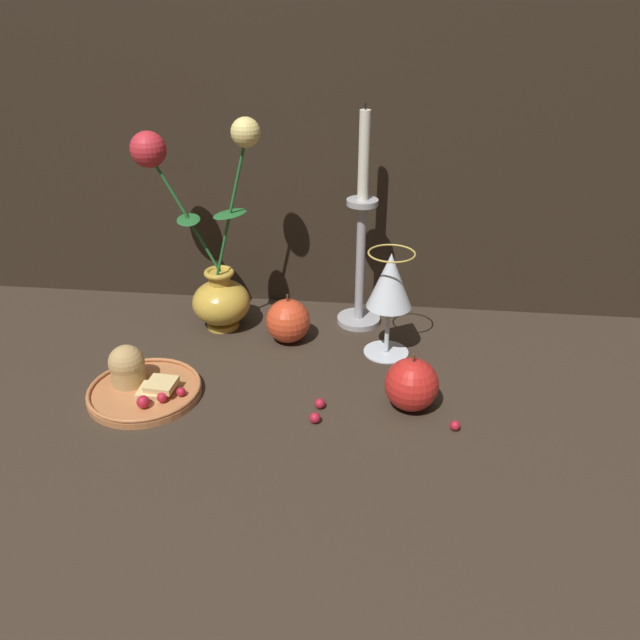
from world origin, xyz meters
The scene contains 10 objects.
ground_plane centered at (0.00, 0.00, 0.00)m, with size 2.40×2.40×0.00m, color #33281E.
vase centered at (-0.18, 0.13, 0.12)m, with size 0.22×0.11×0.38m.
plate_with_pastries centered at (-0.24, -0.09, 0.02)m, with size 0.17×0.17×0.07m.
wine_glass centered at (0.14, 0.07, 0.13)m, with size 0.08×0.08×0.19m.
candlestick centered at (0.09, 0.18, 0.15)m, with size 0.08×0.08×0.40m.
apple_beside_vase centered at (0.18, -0.08, 0.04)m, with size 0.08×0.08×0.09m.
apple_near_glass centered at (-0.04, 0.09, 0.04)m, with size 0.08×0.08×0.09m.
berry_near_plate centered at (0.04, -0.10, 0.01)m, with size 0.02×0.02×0.02m, color #AD192D.
berry_front_center centered at (0.24, -0.13, 0.01)m, with size 0.01×0.01×0.01m, color #AD192D.
berry_by_glass_stem centered at (0.04, -0.14, 0.01)m, with size 0.02×0.02×0.02m, color #AD192D.
Camera 1 is at (0.13, -0.86, 0.56)m, focal length 35.00 mm.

